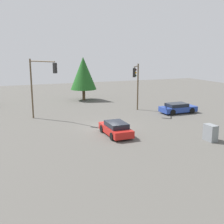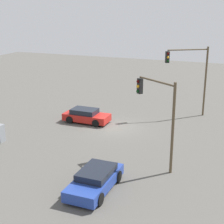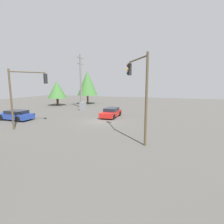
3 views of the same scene
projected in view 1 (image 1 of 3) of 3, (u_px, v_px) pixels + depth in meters
name	position (u px, v px, depth m)	size (l,w,h in m)	color
ground_plane	(107.00, 127.00, 28.19)	(80.00, 80.00, 0.00)	#54514C
sedan_blue	(178.00, 108.00, 34.50)	(2.05, 4.45, 1.23)	#233D93
sedan_red	(116.00, 129.00, 25.35)	(4.19, 1.92, 1.26)	red
traffic_signal_main	(137.00, 80.00, 34.33)	(3.09, 2.22, 5.92)	brown
traffic_signal_cross	(40.00, 79.00, 30.15)	(3.61, 2.43, 6.66)	brown
electrical_cabinet	(210.00, 133.00, 23.76)	(1.17, 0.68, 1.41)	gray
tree_left	(83.00, 73.00, 42.84)	(3.97, 3.97, 6.62)	#4C3823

